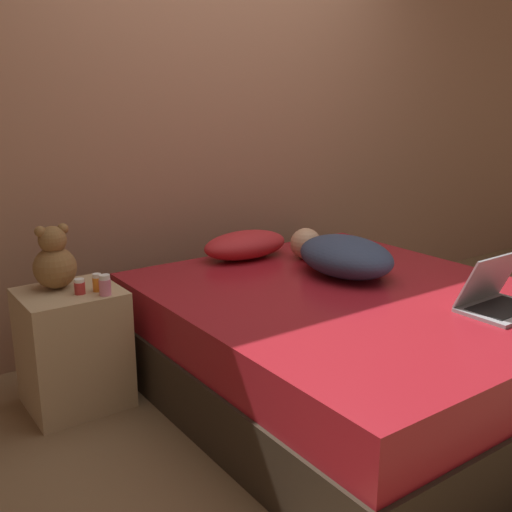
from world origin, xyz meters
The scene contains 11 objects.
ground_plane centered at (0.00, 0.00, 0.00)m, with size 12.00×12.00×0.00m, color brown.
wall_back centered at (0.00, 1.23, 1.30)m, with size 8.00×0.06×2.60m.
bed centered at (0.00, 0.00, 0.26)m, with size 1.66×1.90×0.53m.
nightstand centered at (-1.11, 0.68, 0.28)m, with size 0.44×0.40×0.56m.
pillow centered at (-0.08, 0.78, 0.60)m, with size 0.51×0.28×0.15m.
person_lying centered at (0.16, 0.26, 0.62)m, with size 0.45×0.74×0.20m.
laptop centered at (0.32, -0.53, 0.58)m, with size 0.35×0.26×0.24m.
teddy_bear centered at (-1.14, 0.76, 0.69)m, with size 0.19×0.19×0.30m.
bottle_orange centered at (-1.00, 0.60, 0.60)m, with size 0.04×0.04×0.08m.
bottle_red centered at (-1.08, 0.61, 0.59)m, with size 0.05×0.05×0.07m.
bottle_pink centered at (-0.99, 0.53, 0.60)m, with size 0.05×0.05×0.09m.
Camera 1 is at (-1.90, -1.89, 1.41)m, focal length 42.00 mm.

